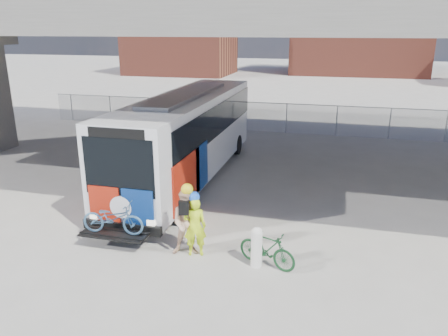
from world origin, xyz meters
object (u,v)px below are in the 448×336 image
(cyclist_tan, at_px, (188,221))
(bike_parked, at_px, (267,249))
(bus, at_px, (188,130))
(bollard, at_px, (257,245))
(cyclist_hivis, at_px, (195,225))

(cyclist_tan, distance_m, bike_parked, 2.34)
(bus, distance_m, bike_parked, 8.00)
(bus, distance_m, bollard, 7.89)
(cyclist_hivis, bearing_deg, bike_parked, 159.47)
(cyclist_hivis, bearing_deg, bollard, 156.64)
(cyclist_tan, bearing_deg, cyclist_hivis, -15.30)
(bus, height_order, bollard, bus)
(bollard, bearing_deg, cyclist_tan, 174.95)
(bus, relative_size, bollard, 11.15)
(bollard, height_order, cyclist_tan, cyclist_tan)
(bus, height_order, cyclist_tan, bus)
(bus, relative_size, cyclist_tan, 6.04)
(bus, bearing_deg, bollard, -56.98)
(bollard, xyz_separation_m, cyclist_hivis, (-1.81, 0.18, 0.31))
(cyclist_tan, bearing_deg, bollard, -21.03)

